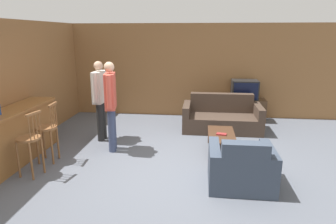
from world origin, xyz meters
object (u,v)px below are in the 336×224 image
(bar_chair_near, at_px, (30,143))
(coffee_table, at_px, (221,137))
(bar_chair_mid, at_px, (47,132))
(couch_far, at_px, (222,118))
(tv_unit, at_px, (243,110))
(book_on_table, at_px, (221,134))
(tv, at_px, (245,90))
(person_by_counter, at_px, (111,102))
(armchair_near, at_px, (241,168))
(person_by_window, at_px, (100,96))

(bar_chair_near, bearing_deg, coffee_table, 23.49)
(bar_chair_mid, bearing_deg, couch_far, 34.79)
(couch_far, bearing_deg, tv_unit, 54.27)
(book_on_table, bearing_deg, couch_far, 86.30)
(bar_chair_mid, height_order, book_on_table, bar_chair_mid)
(couch_far, relative_size, tv, 2.74)
(couch_far, distance_m, coffee_table, 1.49)
(tv, bearing_deg, bar_chair_near, -136.35)
(bar_chair_near, distance_m, coffee_table, 3.52)
(person_by_counter, bearing_deg, tv_unit, 40.55)
(bar_chair_near, height_order, couch_far, bar_chair_near)
(tv_unit, relative_size, person_by_counter, 0.64)
(armchair_near, height_order, tv_unit, armchair_near)
(couch_far, bearing_deg, person_by_window, -159.08)
(book_on_table, bearing_deg, tv_unit, 73.13)
(tv_unit, relative_size, book_on_table, 5.46)
(bar_chair_near, xyz_separation_m, tv_unit, (3.95, 3.78, -0.28))
(couch_far, xyz_separation_m, tv, (0.64, 0.88, 0.56))
(couch_far, xyz_separation_m, armchair_near, (0.13, -2.86, 0.00))
(book_on_table, relative_size, person_by_counter, 0.12)
(person_by_window, bearing_deg, person_by_counter, -54.36)
(armchair_near, bearing_deg, person_by_counter, 152.99)
(coffee_table, distance_m, tv_unit, 2.49)
(book_on_table, bearing_deg, bar_chair_mid, -166.75)
(coffee_table, relative_size, person_by_window, 0.62)
(book_on_table, bearing_deg, bar_chair_near, -157.35)
(person_by_window, height_order, person_by_counter, person_by_counter)
(tv, bearing_deg, book_on_table, -106.89)
(bar_chair_near, distance_m, bar_chair_mid, 0.58)
(person_by_window, bearing_deg, bar_chair_mid, -115.24)
(armchair_near, relative_size, tv, 1.44)
(bar_chair_near, xyz_separation_m, bar_chair_mid, (0.00, 0.58, 0.00))
(coffee_table, relative_size, book_on_table, 5.16)
(tv_unit, bearing_deg, book_on_table, -106.87)
(person_by_window, distance_m, person_by_counter, 0.72)
(coffee_table, xyz_separation_m, tv_unit, (0.73, 2.38, -0.03))
(tv_unit, bearing_deg, couch_far, -125.73)
(book_on_table, distance_m, person_by_window, 2.73)
(coffee_table, height_order, tv, tv)
(coffee_table, bearing_deg, couch_far, 86.32)
(person_by_counter, bearing_deg, book_on_table, 2.09)
(bar_chair_mid, height_order, tv_unit, bar_chair_mid)
(bar_chair_near, relative_size, bar_chair_mid, 1.00)
(tv, bearing_deg, person_by_counter, -139.48)
(coffee_table, height_order, person_by_counter, person_by_counter)
(couch_far, xyz_separation_m, coffee_table, (-0.10, -1.49, 0.03))
(person_by_window, bearing_deg, book_on_table, -10.94)
(tv_unit, bearing_deg, coffee_table, -107.17)
(person_by_counter, bearing_deg, person_by_window, 125.64)
(bar_chair_near, bearing_deg, tv, 43.65)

